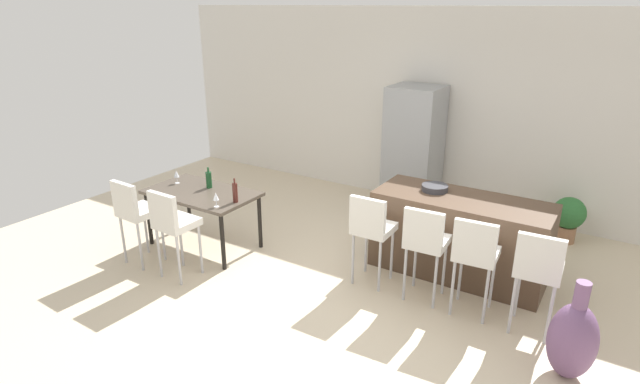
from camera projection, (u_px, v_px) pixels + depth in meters
ground_plane at (362, 290)px, 5.51m from camera, size 10.00×10.00×0.00m
back_wall at (460, 112)px, 7.33m from camera, size 10.00×0.12×2.90m
kitchen_island at (459, 236)px, 5.73m from camera, size 1.91×0.76×0.92m
bar_chair_left at (371, 226)px, 5.41m from camera, size 0.41×0.41×1.05m
bar_chair_middle at (426, 239)px, 5.10m from camera, size 0.42×0.42×1.05m
bar_chair_right at (475, 252)px, 4.85m from camera, size 0.43×0.43×1.05m
bar_chair_far at (539, 267)px, 4.56m from camera, size 0.42×0.42×1.05m
dining_table at (202, 197)px, 6.30m from camera, size 1.38×0.80×0.74m
dining_chair_near at (134, 209)px, 5.84m from camera, size 0.42×0.42×1.05m
dining_chair_far at (172, 221)px, 5.53m from camera, size 0.41×0.41×1.05m
wine_bottle_middle at (209, 180)px, 6.37m from camera, size 0.07×0.07×0.27m
wine_bottle_right at (235, 192)px, 5.90m from camera, size 0.06×0.06×0.29m
wine_glass_left at (176, 174)px, 6.52m from camera, size 0.07×0.07×0.17m
wine_glass_far at (216, 197)px, 5.76m from camera, size 0.07×0.07×0.17m
refrigerator at (413, 149)px, 7.42m from camera, size 0.72×0.68×1.84m
fruit_bowl at (435, 188)px, 5.77m from camera, size 0.30×0.30×0.07m
floor_vase at (572, 340)px, 4.14m from camera, size 0.39×0.39×0.89m
potted_plant at (569, 216)px, 6.51m from camera, size 0.41×0.41×0.61m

